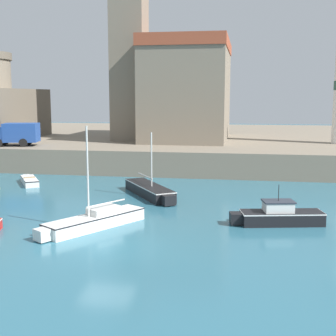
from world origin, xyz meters
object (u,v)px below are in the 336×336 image
sailboat_white_3 (95,220)px  dinghy_white_4 (29,181)px  truck_on_quay (16,133)px  sailboat_black_0 (150,190)px  church (179,84)px  motorboat_black_1 (279,216)px

sailboat_white_3 → dinghy_white_4: bearing=129.2°
sailboat_white_3 → truck_on_quay: 23.58m
sailboat_black_0 → church: size_ratio=0.35×
church → dinghy_white_4: bearing=-120.3°
dinghy_white_4 → truck_on_quay: truck_on_quay is taller
sailboat_white_3 → truck_on_quay: bearing=126.9°
motorboat_black_1 → sailboat_white_3: bearing=-166.4°
sailboat_white_3 → motorboat_black_1: bearing=13.6°
sailboat_white_3 → church: (0.59, 28.39, 7.97)m
sailboat_black_0 → church: 21.44m
dinghy_white_4 → church: size_ratio=0.21×
sailboat_black_0 → church: church is taller
sailboat_white_3 → truck_on_quay: sailboat_white_3 is taller
church → sailboat_black_0: bearing=-87.9°
sailboat_black_0 → motorboat_black_1: sailboat_black_0 is taller
motorboat_black_1 → truck_on_quay: 29.17m
dinghy_white_4 → church: (9.91, 16.97, 8.12)m
motorboat_black_1 → church: 28.73m
motorboat_black_1 → sailboat_black_0: bearing=144.8°
church → truck_on_quay: size_ratio=3.97×
sailboat_black_0 → sailboat_white_3: sailboat_white_3 is taller
motorboat_black_1 → truck_on_quay: truck_on_quay is taller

